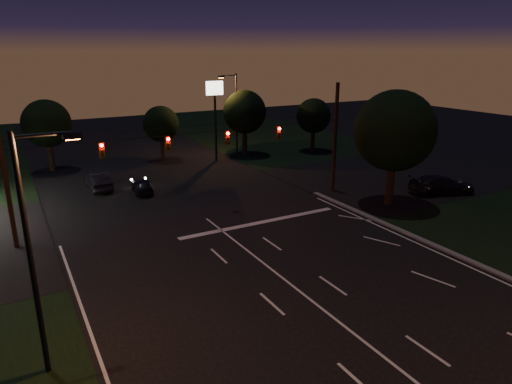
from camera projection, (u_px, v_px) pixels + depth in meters
ground at (329, 314)px, 20.64m from camera, size 140.00×140.00×0.00m
cross_street_right at (393, 176)px, 43.27m from camera, size 20.00×16.00×0.02m
stop_bar at (261, 222)px, 31.62m from camera, size 12.00×0.50×0.01m
utility_pole_right at (332, 191)px, 38.72m from camera, size 0.30×0.30×9.00m
utility_pole_left at (17, 248)px, 27.59m from camera, size 0.28×0.28×8.00m
signal_span at (199, 140)px, 31.49m from camera, size 24.00×0.40×1.56m
pole_sign_right at (215, 102)px, 47.53m from camera, size 1.80×0.30×8.40m
street_light_left at (36, 240)px, 15.53m from camera, size 2.20×0.35×9.00m
street_light_right_far at (234, 108)px, 51.00m from camera, size 2.20×0.35×9.00m
tree_right_near at (393, 132)px, 33.71m from camera, size 6.00×6.00×8.76m
tree_far_b at (47, 124)px, 44.05m from camera, size 4.60×4.60×6.98m
tree_far_c at (161, 124)px, 48.51m from camera, size 3.80×3.80×5.86m
tree_far_d at (244, 112)px, 50.76m from camera, size 4.80×4.80×7.30m
tree_far_e at (313, 116)px, 53.00m from camera, size 4.00×4.00×6.18m
car_oncoming_a at (142, 186)px, 38.01m from camera, size 1.84×3.71×1.22m
car_oncoming_b at (98, 181)px, 38.99m from camera, size 1.65×4.48×1.46m
car_cross at (442, 185)px, 37.77m from camera, size 5.86×3.88×1.58m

